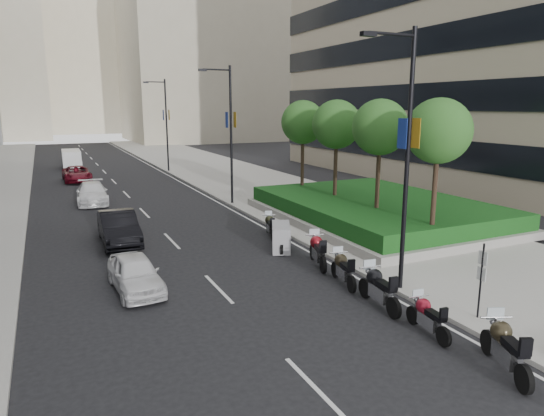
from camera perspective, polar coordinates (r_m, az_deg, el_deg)
ground at (r=15.12m, az=4.33°, el=-13.58°), size 160.00×160.00×0.00m
sidewalk_right at (r=45.17m, az=-4.47°, el=3.75°), size 10.00×100.00×0.15m
lane_edge at (r=43.62m, az=-11.00°, el=3.18°), size 0.12×100.00×0.01m
lane_centre at (r=42.67m, az=-17.78°, el=2.63°), size 0.12×100.00×0.01m
building_cream_right at (r=96.92m, az=-8.15°, el=18.67°), size 28.00×24.00×36.00m
building_cream_centre at (r=132.71m, az=-22.23°, el=16.53°), size 30.00×24.00×38.00m
planter at (r=28.22m, az=12.08°, el=-0.90°), size 10.00×14.00×0.40m
hedge at (r=28.10m, az=12.13°, el=0.29°), size 9.40×13.40×0.80m
tree_0 at (r=22.04m, az=19.01°, el=8.50°), size 2.80×2.80×6.30m
tree_1 at (r=25.07m, az=12.60°, el=9.21°), size 2.80×2.80×6.30m
tree_2 at (r=28.34m, az=7.60°, el=9.68°), size 2.80×2.80×6.30m
tree_3 at (r=31.77m, az=3.65°, el=9.99°), size 2.80×2.80×6.30m
lamp_post_0 at (r=16.92m, az=15.30°, el=6.65°), size 2.34×0.45×9.00m
lamp_post_1 at (r=31.81m, az=-5.12°, el=9.32°), size 2.34×0.45×9.00m
lamp_post_2 at (r=49.09m, az=-12.49°, el=10.01°), size 2.34×0.45×9.00m
parking_sign at (r=16.02m, az=23.39°, el=-7.45°), size 0.06×0.32×2.50m
motorcycle_0 at (r=13.75m, az=25.74°, el=-14.53°), size 1.17×2.30×1.22m
motorcycle_1 at (r=15.02m, az=17.80°, el=-12.07°), size 0.68×2.03×1.01m
motorcycle_2 at (r=16.44m, az=12.40°, el=-9.19°), size 0.82×2.46×1.23m
motorcycle_3 at (r=18.23m, az=8.34°, el=-7.11°), size 0.76×2.20×1.11m
motorcycle_4 at (r=20.13m, az=5.39°, el=-5.02°), size 0.97×2.37×1.21m
motorcycle_5 at (r=22.23m, az=1.07°, el=-3.47°), size 1.53×2.11×1.19m
motorcycle_6 at (r=24.52m, az=-0.23°, el=-2.10°), size 0.81×2.02×1.03m
car_a at (r=18.11m, az=-15.80°, el=-7.40°), size 1.72×3.87×1.29m
car_b at (r=24.37m, az=-17.60°, el=-2.23°), size 1.70×4.69×1.54m
car_c at (r=34.96m, az=-20.40°, el=1.65°), size 2.23×4.92×1.40m
car_d at (r=45.65m, az=-21.97°, el=3.75°), size 2.30×4.83×1.33m
delivery_van at (r=54.78m, az=-22.50°, el=5.20°), size 1.85×4.66×1.94m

